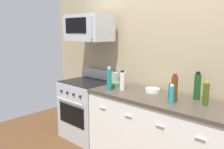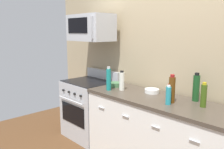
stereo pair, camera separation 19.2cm
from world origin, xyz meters
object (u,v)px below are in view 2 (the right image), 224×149
bowl_green_glaze (115,84)px  bottle_soy_sauce_dark (169,92)px  bottle_olive_oil (204,95)px  bottle_wine_amber (172,89)px  microwave (91,28)px  bottle_sparkling_teal (109,79)px  bottle_wine_green (196,88)px  bottle_dish_soap (168,95)px  bottle_vinegar_white (122,81)px  range_oven (90,108)px  bowl_white_ceramic (152,91)px

bowl_green_glaze → bottle_soy_sauce_dark: bearing=0.7°
bottle_olive_oil → bottle_wine_amber: 0.33m
bottle_soy_sauce_dark → bowl_green_glaze: bearing=-179.3°
microwave → bottle_sparkling_teal: microwave is taller
bottle_sparkling_teal → microwave: bearing=162.1°
bottle_wine_green → bottle_dish_soap: bottle_wine_green is taller
bottle_wine_green → bottle_soy_sauce_dark: 0.30m
bottle_dish_soap → bottle_olive_oil: bearing=32.5°
bottle_wine_amber → bottle_olive_oil: bearing=18.9°
bottle_wine_green → bottle_soy_sauce_dark: (-0.24, -0.16, -0.07)m
microwave → bottle_vinegar_white: bearing=-5.4°
range_oven → bottle_wine_green: bearing=7.7°
bottle_olive_oil → bottle_dish_soap: size_ratio=1.23×
bottle_wine_green → bottle_sparkling_teal: size_ratio=1.02×
bottle_wine_amber → bottle_vinegar_white: bottle_wine_amber is taller
microwave → bowl_white_ceramic: microwave is taller
microwave → bottle_vinegar_white: size_ratio=2.83×
bottle_wine_green → bottle_soy_sauce_dark: size_ratio=1.77×
microwave → bottle_dish_soap: microwave is taller
microwave → bottle_wine_amber: 1.66m
bowl_green_glaze → bowl_white_ceramic: size_ratio=0.97×
range_oven → bowl_green_glaze: bearing=5.3°
bottle_olive_oil → bottle_vinegar_white: bearing=-174.5°
microwave → bottle_dish_soap: size_ratio=3.49×
bottle_olive_oil → bowl_white_ceramic: (-0.71, 0.07, -0.10)m
bottle_soy_sauce_dark → bottle_dish_soap: size_ratio=0.86×
bottle_wine_green → bottle_dish_soap: 0.37m
bottle_dish_soap → bottle_vinegar_white: bottle_vinegar_white is taller
bottle_wine_green → bowl_green_glaze: size_ratio=1.82×
bottle_dish_soap → bowl_white_ceramic: bearing=147.7°
bottle_vinegar_white → bottle_sparkling_teal: bearing=-131.5°
bottle_wine_green → bottle_sparkling_teal: bearing=-159.7°
microwave → bowl_white_ceramic: bearing=5.2°
bottle_wine_green → bowl_white_ceramic: bearing=-171.9°
bowl_green_glaze → bowl_white_ceramic: (0.57, 0.10, -0.00)m
bowl_green_glaze → bottle_dish_soap: bearing=-9.4°
microwave → bottle_olive_oil: 1.96m
bottle_vinegar_white → range_oven: bearing=178.0°
bottle_wine_amber → bottle_soy_sauce_dark: 0.14m
bottle_wine_green → bottle_vinegar_white: 0.95m
bottle_soy_sauce_dark → bottle_vinegar_white: bearing=-172.7°
bottle_wine_amber → bottle_dish_soap: (0.01, -0.08, -0.05)m
microwave → bottle_wine_amber: size_ratio=2.36×
microwave → bowl_white_ceramic: size_ratio=4.05×
range_oven → bowl_white_ceramic: range_oven is taller
bottle_vinegar_white → bottle_dish_soap: bearing=-6.3°
bottle_wine_green → bottle_olive_oil: bearing=-42.9°
bottle_vinegar_white → bowl_white_ceramic: bearing=25.2°
bottle_olive_oil → bottle_vinegar_white: 1.08m
bottle_olive_oil → bottle_vinegar_white: bottle_vinegar_white is taller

